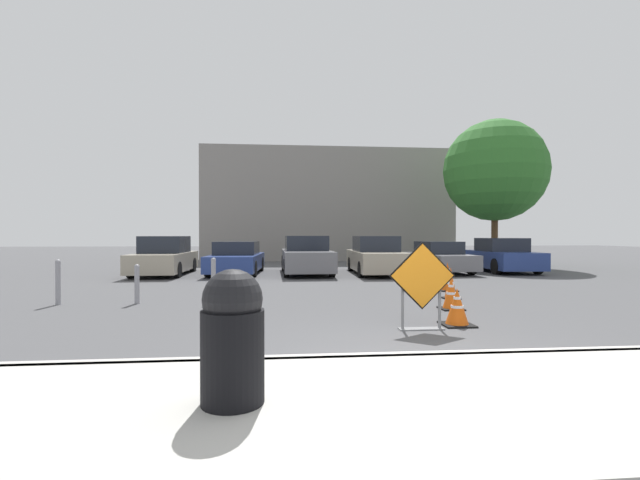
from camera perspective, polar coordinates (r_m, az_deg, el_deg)
name	(u,v)px	position (r m, az deg, el deg)	size (l,w,h in m)	color
ground_plane	(326,280)	(15.25, 0.77, -5.34)	(96.00, 96.00, 0.00)	#4C4C4F
sidewalk_strip	(457,403)	(4.31, 17.76, -19.98)	(26.10, 2.73, 0.14)	beige
curb_lip	(411,359)	(5.53, 12.03, -15.28)	(26.10, 0.20, 0.14)	beige
road_closed_sign	(422,283)	(7.37, 13.45, -5.56)	(1.13, 0.20, 1.48)	black
traffic_cone_nearest	(457,307)	(7.97, 17.80, -8.55)	(0.53, 0.53, 0.65)	black
traffic_cone_second	(451,294)	(9.63, 17.08, -6.88)	(0.47, 0.47, 0.68)	black
traffic_cone_third	(451,283)	(11.21, 17.03, -5.55)	(0.39, 0.39, 0.79)	black
traffic_cone_fourth	(447,277)	(12.77, 16.63, -4.73)	(0.49, 0.49, 0.82)	black
parked_car_nearest	(165,257)	(18.32, -20.01, -2.18)	(1.88, 4.43, 1.55)	#A39984
parked_car_second	(237,259)	(17.91, -11.05, -2.47)	(2.10, 4.50, 1.33)	navy
parked_car_third	(306,256)	(17.64, -1.86, -2.16)	(2.02, 4.73, 1.56)	slate
parked_car_fourth	(376,257)	(17.74, 7.46, -2.21)	(1.98, 4.72, 1.55)	#A39984
parked_car_fifth	(439,258)	(18.98, 15.61, -2.31)	(1.94, 4.22, 1.32)	slate
parked_car_sixth	(502,256)	(20.25, 23.10, -1.99)	(2.08, 4.24, 1.47)	navy
trash_bin	(233,335)	(3.84, -11.57, -12.34)	(0.54, 0.54, 1.16)	black
bollard_nearest	(213,279)	(10.41, -14.02, -5.06)	(0.12, 0.12, 1.06)	gray
bollard_second	(137,283)	(10.82, -23.22, -5.27)	(0.12, 0.12, 0.91)	gray
bollard_third	(58,281)	(11.47, -31.55, -4.66)	(0.12, 0.12, 1.04)	gray
building_facade_backdrop	(327,206)	(28.68, 0.89, 4.51)	(15.82, 5.00, 7.05)	gray
street_tree_behind_lot	(495,171)	(23.64, 22.28, 8.54)	(5.10, 5.10, 7.42)	#513823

